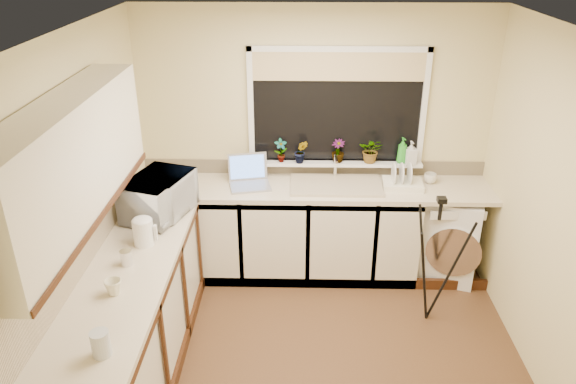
{
  "coord_description": "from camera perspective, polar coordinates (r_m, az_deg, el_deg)",
  "views": [
    {
      "loc": [
        -0.13,
        -3.3,
        2.99
      ],
      "look_at": [
        -0.22,
        0.55,
        1.15
      ],
      "focal_mm": 34.23,
      "sensor_mm": 36.0,
      "label": 1
    }
  ],
  "objects": [
    {
      "name": "microwave",
      "position": [
        4.51,
        -13.28,
        -0.43
      ],
      "size": [
        0.57,
        0.69,
        0.33
      ],
      "primitive_type": "imported",
      "rotation": [
        0.0,
        0.0,
        1.26
      ],
      "color": "white",
      "rests_on": "worktop_left"
    },
    {
      "name": "kettle",
      "position": [
        4.15,
        -14.8,
        -4.08
      ],
      "size": [
        0.15,
        0.15,
        0.2
      ],
      "primitive_type": "cylinder",
      "color": "white",
      "rests_on": "worktop_left"
    },
    {
      "name": "cup_back",
      "position": [
        5.17,
        14.55,
        1.39
      ],
      "size": [
        0.12,
        0.12,
        0.09
      ],
      "primitive_type": "imported",
      "rotation": [
        0.0,
        0.0,
        -0.02
      ],
      "color": "silver",
      "rests_on": "worktop_back"
    },
    {
      "name": "wall_left",
      "position": [
        4.02,
        -20.31,
        -2.21
      ],
      "size": [
        0.0,
        3.0,
        3.0
      ],
      "primitive_type": "plane",
      "rotation": [
        1.57,
        0.0,
        1.57
      ],
      "color": "beige",
      "rests_on": "ground"
    },
    {
      "name": "windowsill",
      "position": [
        5.13,
        4.92,
        3.03
      ],
      "size": [
        1.6,
        0.14,
        0.03
      ],
      "primitive_type": "cube",
      "color": "white",
      "rests_on": "wall_back"
    },
    {
      "name": "plant_a",
      "position": [
        5.06,
        -0.75,
        4.33
      ],
      "size": [
        0.14,
        0.11,
        0.22
      ],
      "primitive_type": "imported",
      "rotation": [
        0.0,
        0.0,
        0.29
      ],
      "color": "#999999",
      "rests_on": "windowsill"
    },
    {
      "name": "base_cabinet_left",
      "position": [
        4.11,
        -16.03,
        -14.14
      ],
      "size": [
        0.54,
        2.4,
        0.86
      ],
      "primitive_type": "cube",
      "color": "silver",
      "rests_on": "floor"
    },
    {
      "name": "splashback_back",
      "position": [
        5.2,
        2.65,
        2.64
      ],
      "size": [
        3.2,
        0.02,
        0.14
      ],
      "primitive_type": "cube",
      "color": "beige",
      "rests_on": "wall_back"
    },
    {
      "name": "worktop_back",
      "position": [
        4.97,
        2.69,
        0.39
      ],
      "size": [
        3.2,
        0.6,
        0.04
      ],
      "primitive_type": "cube",
      "color": "beige",
      "rests_on": "base_cabinet_back"
    },
    {
      "name": "window_glass",
      "position": [
        5.01,
        5.1,
        8.72
      ],
      "size": [
        1.5,
        0.02,
        1.0
      ],
      "primitive_type": "cube",
      "color": "black",
      "rests_on": "wall_back"
    },
    {
      "name": "steel_jar",
      "position": [
        3.96,
        -16.47,
        -6.58
      ],
      "size": [
        0.08,
        0.08,
        0.11
      ],
      "primitive_type": "cylinder",
      "color": "silver",
      "rests_on": "worktop_left"
    },
    {
      "name": "plant_c",
      "position": [
        5.08,
        5.2,
        4.27
      ],
      "size": [
        0.15,
        0.15,
        0.21
      ],
      "primitive_type": "imported",
      "rotation": [
        0.0,
        0.0,
        -0.29
      ],
      "color": "#999999",
      "rests_on": "windowsill"
    },
    {
      "name": "wall_front",
      "position": [
        2.52,
        4.08,
        -18.9
      ],
      "size": [
        3.2,
        0.0,
        3.2
      ],
      "primitive_type": "plane",
      "rotation": [
        -1.57,
        0.0,
        0.0
      ],
      "color": "beige",
      "rests_on": "ground"
    },
    {
      "name": "base_cabinet_back",
      "position": [
        5.18,
        -1.01,
        -4.08
      ],
      "size": [
        2.55,
        0.6,
        0.86
      ],
      "primitive_type": "cube",
      "color": "silver",
      "rests_on": "floor"
    },
    {
      "name": "glass_jug",
      "position": [
        3.23,
        -18.88,
        -14.68
      ],
      "size": [
        0.1,
        0.1,
        0.15
      ],
      "primitive_type": "cylinder",
      "color": "silver",
      "rests_on": "worktop_left"
    },
    {
      "name": "laptop",
      "position": [
        4.99,
        -4.08,
        1.57
      ],
      "size": [
        0.41,
        0.39,
        0.26
      ],
      "rotation": [
        0.0,
        0.0,
        0.21
      ],
      "color": "#94949B",
      "rests_on": "worktop_back"
    },
    {
      "name": "washing_machine",
      "position": [
        5.38,
        16.06,
        -4.16
      ],
      "size": [
        0.73,
        0.71,
        0.83
      ],
      "primitive_type": "cube",
      "rotation": [
        0.0,
        0.0,
        -0.31
      ],
      "color": "white",
      "rests_on": "floor"
    },
    {
      "name": "faucet",
      "position": [
        5.09,
        4.94,
        2.66
      ],
      "size": [
        0.03,
        0.03,
        0.24
      ],
      "primitive_type": "cylinder",
      "color": "silver",
      "rests_on": "worktop_back"
    },
    {
      "name": "soap_bottle_green",
      "position": [
        5.14,
        11.79,
        4.25
      ],
      "size": [
        0.12,
        0.12,
        0.24
      ],
      "primitive_type": "imported",
      "rotation": [
        0.0,
        0.0,
        0.31
      ],
      "color": "green",
      "rests_on": "windowsill"
    },
    {
      "name": "cup_left",
      "position": [
        3.69,
        -17.67,
        -9.4
      ],
      "size": [
        0.14,
        0.14,
        0.1
      ],
      "primitive_type": "imported",
      "rotation": [
        0.0,
        0.0,
        -0.28
      ],
      "color": "beige",
      "rests_on": "worktop_left"
    },
    {
      "name": "plant_b",
      "position": [
        5.03,
        1.36,
        4.21
      ],
      "size": [
        0.12,
        0.1,
        0.22
      ],
      "primitive_type": "imported",
      "rotation": [
        0.0,
        0.0,
        -0.03
      ],
      "color": "#999999",
      "rests_on": "windowsill"
    },
    {
      "name": "floor",
      "position": [
        4.45,
        2.76,
        -16.66
      ],
      "size": [
        3.2,
        3.2,
        0.0
      ],
      "primitive_type": "plane",
      "color": "brown",
      "rests_on": "ground"
    },
    {
      "name": "ceiling",
      "position": [
        3.35,
        3.66,
        16.22
      ],
      "size": [
        3.2,
        3.2,
        0.0
      ],
      "primitive_type": "plane",
      "rotation": [
        3.14,
        0.0,
        0.0
      ],
      "color": "white",
      "rests_on": "ground"
    },
    {
      "name": "tripod",
      "position": [
        4.63,
        14.89,
        -6.94
      ],
      "size": [
        0.65,
        0.65,
        1.14
      ],
      "primitive_type": null,
      "rotation": [
        0.0,
        0.0,
        -0.16
      ],
      "color": "black",
      "rests_on": "floor"
    },
    {
      "name": "worktop_left",
      "position": [
        3.85,
        -16.84,
        -8.95
      ],
      "size": [
        0.6,
        2.4,
        0.04
      ],
      "primitive_type": "cube",
      "color": "beige",
      "rests_on": "base_cabinet_left"
    },
    {
      "name": "upper_cabinet",
      "position": [
        3.35,
        -21.81,
        2.88
      ],
      "size": [
        0.28,
        1.9,
        0.7
      ],
      "primitive_type": "cube",
      "color": "silver",
      "rests_on": "wall_left"
    },
    {
      "name": "wall_right",
      "position": [
        4.12,
        26.0,
        -2.61
      ],
      "size": [
        0.0,
        3.0,
        3.0
      ],
      "primitive_type": "plane",
      "rotation": [
        1.57,
        0.0,
        -1.57
      ],
      "color": "beige",
      "rests_on": "ground"
    },
    {
      "name": "plant_d",
      "position": [
        5.1,
        8.65,
        4.32
      ],
      "size": [
        0.26,
        0.24,
        0.24
      ],
      "primitive_type": "imported",
      "rotation": [
        0.0,
        0.0,
        -0.26
      ],
      "color": "#999999",
      "rests_on": "windowsill"
    },
    {
      "name": "sink",
      "position": [
        4.97,
        5.01,
        0.71
      ],
      "size": [
        0.82,
        0.46,
        0.03
      ],
      "primitive_type": "cube",
      "color": "tan",
      "rests_on": "worktop_back"
    },
    {
      "name": "window_blind",
      "position": [
        4.89,
        5.29,
        12.85
      ],
      "size": [
        1.5,
        0.02,
        0.25
      ],
      "primitive_type": "cube",
      "color": "tan",
      "rests_on": "wall_back"
    },
    {
      "name": "soap_bottle_clear",
      "position": [
        5.14,
        12.63,
        4.02
      ],
      "size": [
        0.11,
        0.11,
        0.21
      ],
      "primitive_type": "imported",
      "rotation": [
        0.0,
        0.0,
        0.15
      ],
      "color": "#999999",
      "rests_on": "windowsill"
    },
    {
      "name": "wall_back",
      "position": [
        5.11,
        2.71,
        5.32
      ],
      "size": [
        3.2,
        0.0,
        3.2
      ],
      "primitive_type": "plane",
      "rotation": [
        1.57,
        0.0,
        0.0
      ],
      "color": "beige",
      "rests_on": "ground"
    },
    {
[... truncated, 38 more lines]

